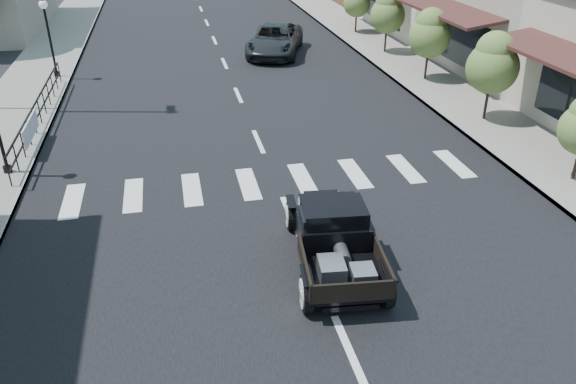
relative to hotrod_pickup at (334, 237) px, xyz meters
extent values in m
plane|color=black|center=(-0.48, 0.29, -0.73)|extent=(120.00, 120.00, 0.00)
cube|color=black|center=(-0.48, 15.29, -0.72)|extent=(14.00, 80.00, 0.02)
cube|color=gray|center=(-8.98, 15.29, -0.66)|extent=(3.00, 80.00, 0.15)
cube|color=gray|center=(8.02, 15.29, -0.66)|extent=(3.00, 80.00, 0.15)
cube|color=gray|center=(14.52, 13.29, 1.52)|extent=(10.00, 9.00, 4.50)
imported|color=black|center=(2.30, 18.56, 0.00)|extent=(4.04, 5.80, 1.47)
camera|label=1|loc=(-3.18, -9.90, 6.63)|focal=35.00mm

